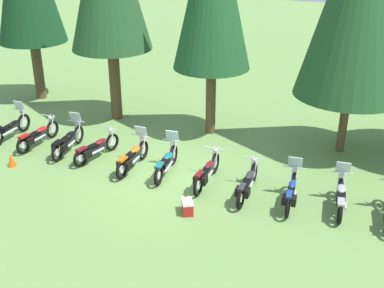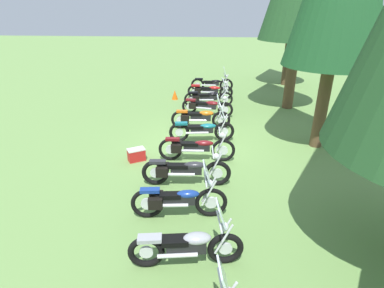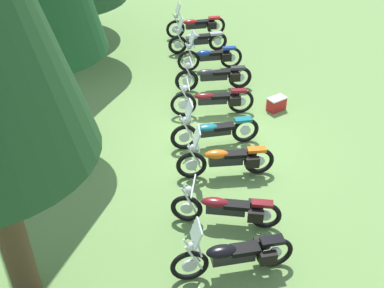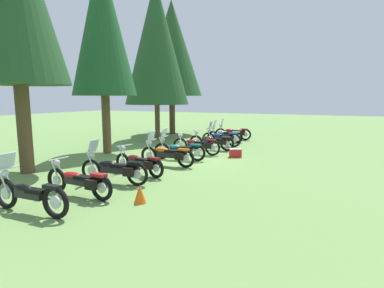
{
  "view_description": "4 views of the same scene",
  "coord_description": "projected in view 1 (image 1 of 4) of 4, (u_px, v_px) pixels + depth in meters",
  "views": [
    {
      "loc": [
        6.78,
        -13.62,
        8.2
      ],
      "look_at": [
        0.62,
        0.67,
        0.99
      ],
      "focal_mm": 46.33,
      "sensor_mm": 36.0,
      "label": 1
    },
    {
      "loc": [
        10.22,
        0.47,
        4.52
      ],
      "look_at": [
        1.92,
        -0.18,
        0.77
      ],
      "focal_mm": 28.97,
      "sensor_mm": 36.0,
      "label": 2
    },
    {
      "loc": [
        -10.15,
        1.29,
        7.21
      ],
      "look_at": [
        -1.15,
        0.69,
        0.83
      ],
      "focal_mm": 44.26,
      "sensor_mm": 36.0,
      "label": 3
    },
    {
      "loc": [
        -11.8,
        -6.15,
        2.68
      ],
      "look_at": [
        1.01,
        -0.08,
        0.57
      ],
      "focal_mm": 29.21,
      "sensor_mm": 36.0,
      "label": 4
    }
  ],
  "objects": [
    {
      "name": "motorcycle_9",
      "position": [
        341.0,
        196.0,
        14.99
      ],
      "size": [
        0.66,
        2.16,
        1.35
      ],
      "rotation": [
        0.0,
        0.0,
        1.71
      ],
      "color": "black",
      "rests_on": "ground_plane"
    },
    {
      "name": "motorcycle_7",
      "position": [
        247.0,
        183.0,
        15.73
      ],
      "size": [
        0.74,
        2.42,
        1.02
      ],
      "rotation": [
        0.0,
        0.0,
        1.63
      ],
      "color": "black",
      "rests_on": "ground_plane"
    },
    {
      "name": "ground_plane",
      "position": [
        168.0,
        174.0,
        17.23
      ],
      "size": [
        80.0,
        80.0,
        0.0
      ],
      "primitive_type": "plane",
      "color": "#6B934C"
    },
    {
      "name": "picnic_cooler",
      "position": [
        188.0,
        207.0,
        14.93
      ],
      "size": [
        0.54,
        0.62,
        0.4
      ],
      "color": "red",
      "rests_on": "ground_plane"
    },
    {
      "name": "motorcycle_3",
      "position": [
        96.0,
        148.0,
        18.16
      ],
      "size": [
        0.87,
        2.3,
        0.99
      ],
      "rotation": [
        0.0,
        0.0,
        1.38
      ],
      "color": "black",
      "rests_on": "ground_plane"
    },
    {
      "name": "motorcycle_1",
      "position": [
        37.0,
        135.0,
        19.19
      ],
      "size": [
        0.66,
        2.38,
        1.01
      ],
      "rotation": [
        0.0,
        0.0,
        1.54
      ],
      "color": "black",
      "rests_on": "ground_plane"
    },
    {
      "name": "traffic_cone",
      "position": [
        12.0,
        160.0,
        17.7
      ],
      "size": [
        0.32,
        0.32,
        0.48
      ],
      "primitive_type": "cone",
      "color": "#EA590F",
      "rests_on": "ground_plane"
    },
    {
      "name": "motorcycle_6",
      "position": [
        207.0,
        172.0,
        16.41
      ],
      "size": [
        0.75,
        2.41,
        1.03
      ],
      "rotation": [
        0.0,
        0.0,
        1.61
      ],
      "color": "black",
      "rests_on": "ground_plane"
    },
    {
      "name": "motorcycle_4",
      "position": [
        132.0,
        157.0,
        17.41
      ],
      "size": [
        0.74,
        2.35,
        1.37
      ],
      "rotation": [
        0.0,
        0.0,
        1.61
      ],
      "color": "black",
      "rests_on": "ground_plane"
    },
    {
      "name": "motorcycle_2",
      "position": [
        68.0,
        141.0,
        18.64
      ],
      "size": [
        0.82,
        2.36,
        1.37
      ],
      "rotation": [
        0.0,
        0.0,
        1.7
      ],
      "color": "black",
      "rests_on": "ground_plane"
    },
    {
      "name": "motorcycle_5",
      "position": [
        167.0,
        162.0,
        17.1
      ],
      "size": [
        0.69,
        2.34,
        1.37
      ],
      "rotation": [
        0.0,
        0.0,
        1.7
      ],
      "color": "black",
      "rests_on": "ground_plane"
    },
    {
      "name": "motorcycle_8",
      "position": [
        291.0,
        192.0,
        15.21
      ],
      "size": [
        0.73,
        2.21,
        1.39
      ],
      "rotation": [
        0.0,
        0.0,
        1.68
      ],
      "color": "black",
      "rests_on": "ground_plane"
    },
    {
      "name": "motorcycle_0",
      "position": [
        11.0,
        128.0,
        19.82
      ],
      "size": [
        0.62,
        2.38,
        1.39
      ],
      "rotation": [
        0.0,
        0.0,
        1.61
      ],
      "color": "black",
      "rests_on": "ground_plane"
    }
  ]
}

